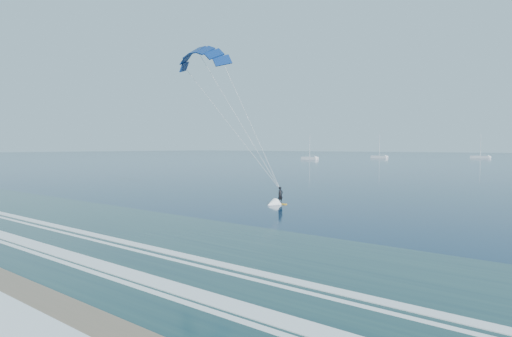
{
  "coord_description": "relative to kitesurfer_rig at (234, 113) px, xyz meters",
  "views": [
    {
      "loc": [
        26.36,
        -6.83,
        6.02
      ],
      "look_at": [
        -0.68,
        25.48,
        3.95
      ],
      "focal_mm": 32.0,
      "sensor_mm": 36.0,
      "label": 1
    }
  ],
  "objects": [
    {
      "name": "kitesurfer_rig",
      "position": [
        0.0,
        0.0,
        0.0
      ],
      "size": [
        15.56,
        4.76,
        18.3
      ],
      "color": "orange",
      "rests_on": "ground"
    },
    {
      "name": "sailboat_0",
      "position": [
        -79.67,
        136.56,
        -8.93
      ],
      "size": [
        7.91,
        2.4,
        10.86
      ],
      "color": "silver",
      "rests_on": "ground"
    },
    {
      "name": "sailboat_1",
      "position": [
        -65.81,
        178.84,
        -8.92
      ],
      "size": [
        8.37,
        2.4,
        11.53
      ],
      "color": "silver",
      "rests_on": "ground"
    },
    {
      "name": "sailboat_2",
      "position": [
        -26.5,
        209.96,
        -8.92
      ],
      "size": [
        8.92,
        2.4,
        12.0
      ],
      "color": "silver",
      "rests_on": "ground"
    }
  ]
}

